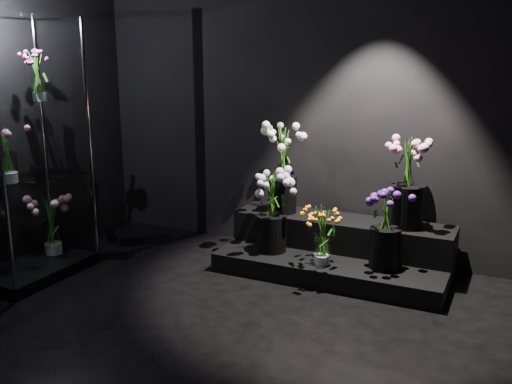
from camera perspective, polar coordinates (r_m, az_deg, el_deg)
The scene contains 12 objects.
floor at distance 3.74m, azimuth -7.36°, elevation -14.70°, with size 4.00×4.00×0.00m, color black.
wall_back at distance 5.09m, azimuth 4.54°, elevation 9.51°, with size 4.00×4.00×0.00m, color black.
display_riser at distance 4.84m, azimuth 8.11°, elevation -5.72°, with size 1.85×0.82×0.41m.
display_case at distance 4.81m, azimuth -22.12°, elevation 3.78°, with size 0.56×0.93×2.05m.
bouquet_orange_bells at distance 4.48m, azimuth 6.68°, elevation -4.25°, with size 0.30×0.30×0.46m.
bouquet_lilac at distance 4.71m, azimuth 1.58°, elevation -1.50°, with size 0.43×0.43×0.67m.
bouquet_purple at distance 4.45m, azimuth 12.89°, elevation -3.11°, with size 0.35×0.35×0.62m.
bouquet_cream_roses at distance 4.92m, azimuth 2.70°, elevation 2.93°, with size 0.45×0.45×0.76m.
bouquet_pink_roses at distance 4.64m, azimuth 14.99°, elevation 1.44°, with size 0.44×0.44×0.72m.
bouquet_case_pink at distance 4.74m, azimuth -23.62°, elevation 3.56°, with size 0.36×0.36×0.43m.
bouquet_case_magenta at distance 4.84m, azimuth -20.99°, elevation 10.98°, with size 0.22×0.22×0.41m.
bouquet_case_base_pink at distance 5.15m, azimuth -19.76°, elevation -3.08°, with size 0.39×0.39×0.49m.
Camera 1 is at (1.82, -2.74, 1.78)m, focal length 40.00 mm.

